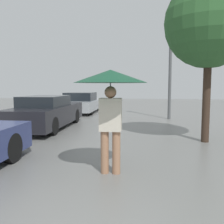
# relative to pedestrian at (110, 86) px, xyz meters

# --- Properties ---
(pedestrian) EXTENTS (1.30, 1.30, 1.87)m
(pedestrian) POSITION_rel_pedestrian_xyz_m (0.00, 0.00, 0.00)
(pedestrian) COLOR #9E7051
(pedestrian) RESTS_ON ground_plane
(parked_car_middle) EXTENTS (1.63, 4.52, 1.22)m
(parked_car_middle) POSITION_rel_pedestrian_xyz_m (-3.00, 4.69, -1.00)
(parked_car_middle) COLOR black
(parked_car_middle) RESTS_ON ground_plane
(parked_car_farthest) EXTENTS (1.88, 4.42, 1.21)m
(parked_car_farthest) POSITION_rel_pedestrian_xyz_m (-3.04, 10.34, -1.01)
(parked_car_farthest) COLOR #9EA3A8
(parked_car_farthest) RESTS_ON ground_plane
(tree) EXTENTS (2.44, 2.44, 4.51)m
(tree) POSITION_rel_pedestrian_xyz_m (2.36, 2.87, 1.69)
(tree) COLOR #38281E
(tree) RESTS_ON ground_plane
(street_lamp) EXTENTS (0.36, 0.36, 5.04)m
(street_lamp) POSITION_rel_pedestrian_xyz_m (1.90, 7.85, 1.60)
(street_lamp) COLOR #515456
(street_lamp) RESTS_ON ground_plane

